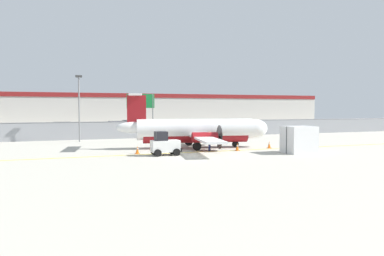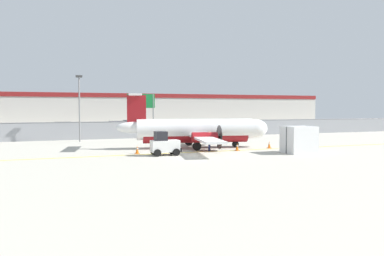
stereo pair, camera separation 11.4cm
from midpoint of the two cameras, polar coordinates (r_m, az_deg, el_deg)
ground_plane at (r=31.29m, az=-0.02°, el=-3.72°), size 140.00×140.00×0.01m
perimeter_fence at (r=46.49m, az=-6.84°, el=-0.14°), size 98.00×0.10×2.10m
parking_lot_strip at (r=57.78m, az=-9.47°, el=-0.58°), size 98.00×17.00×0.12m
background_building at (r=75.91m, az=-12.10°, el=2.67°), size 91.00×8.10×6.50m
commuter_airplane at (r=34.63m, az=0.89°, el=-0.41°), size 14.17×16.03×4.92m
baggage_tug at (r=29.30m, az=-4.30°, el=-2.52°), size 2.35×1.43×1.88m
ground_crew_worker at (r=32.18m, az=2.58°, el=-1.83°), size 0.47×0.51×1.70m
cargo_container at (r=32.00m, az=15.89°, el=-1.71°), size 2.44×2.00×2.20m
traffic_cone_near_left at (r=32.69m, az=6.82°, el=-2.90°), size 0.36×0.36×0.64m
traffic_cone_near_right at (r=35.15m, az=11.60°, el=-2.53°), size 0.36×0.36×0.64m
traffic_cone_far_left at (r=30.62m, az=-8.43°, el=-3.32°), size 0.36×0.36×0.64m
traffic_cone_far_right at (r=33.94m, az=-6.21°, el=-2.68°), size 0.36×0.36×0.64m
parked_car_0 at (r=51.99m, az=-25.47°, el=-0.32°), size 4.26×2.12×1.58m
parked_car_1 at (r=57.21m, az=-19.08°, el=0.09°), size 4.37×2.38×1.58m
parked_car_2 at (r=51.38m, az=-15.43°, el=-0.17°), size 4.38×2.42×1.58m
parked_car_3 at (r=58.97m, az=-11.61°, el=0.28°), size 4.36×2.36×1.58m
parked_car_4 at (r=62.73m, az=-9.42°, el=0.47°), size 4.20×2.00×1.58m
parked_car_5 at (r=61.07m, az=-4.52°, el=0.43°), size 4.32×2.27×1.58m
parked_car_6 at (r=58.86m, az=1.88°, el=0.34°), size 4.25×2.11×1.58m
parked_car_7 at (r=61.84m, az=4.86°, el=0.46°), size 4.32×2.25×1.58m
apron_light_pole at (r=42.79m, az=-16.90°, el=3.74°), size 0.70×0.30×7.27m
highway_sign at (r=48.39m, az=-7.90°, el=3.56°), size 3.60×0.14×5.50m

